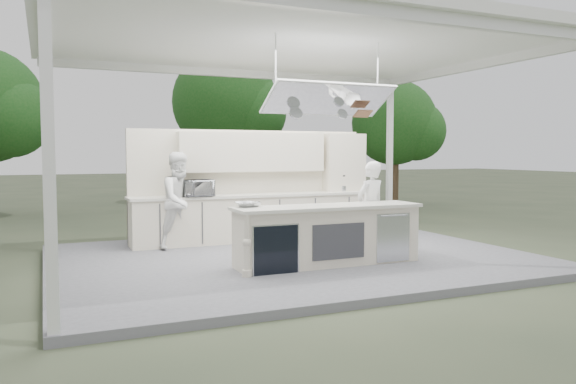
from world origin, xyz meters
name	(u,v)px	position (x,y,z in m)	size (l,w,h in m)	color
ground	(294,262)	(0.00, 0.00, 0.00)	(90.00, 90.00, 0.00)	#474F36
stage_deck	(294,259)	(0.00, 0.00, 0.06)	(8.00, 6.00, 0.12)	slate
tent	(294,46)	(0.00, -0.01, 3.71)	(8.20, 6.20, 3.86)	white
demo_island	(327,235)	(0.18, -0.91, 0.60)	(3.10, 0.79, 0.95)	beige
back_counter	(256,217)	(0.00, 1.90, 0.60)	(5.08, 0.72, 0.95)	beige
back_wall_unit	(272,169)	(0.44, 2.11, 1.57)	(5.05, 0.48, 2.25)	beige
tree_cluster	(167,111)	(-0.16, 9.77, 3.29)	(19.55, 9.40, 5.85)	brown
head_chef	(371,208)	(1.30, -0.41, 0.94)	(0.60, 0.39, 1.64)	white
sous_chef	(181,200)	(-1.61, 1.55, 1.02)	(0.88, 0.68, 1.80)	white
toaster_oven	(197,188)	(-1.26, 1.70, 1.23)	(0.58, 0.39, 0.32)	silver
bowl_large	(246,205)	(-1.10, -0.65, 1.11)	(0.32, 0.32, 0.08)	silver
bowl_small	(254,204)	(-0.97, -0.65, 1.11)	(0.23, 0.23, 0.07)	silver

